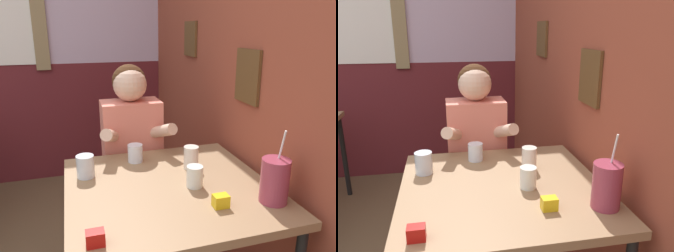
% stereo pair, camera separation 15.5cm
% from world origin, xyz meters
% --- Properties ---
extents(brick_wall_right, '(0.08, 4.26, 2.70)m').
position_xyz_m(brick_wall_right, '(1.42, 1.13, 1.35)').
color(brick_wall_right, brown).
rests_on(brick_wall_right, ground_plane).
extents(back_wall, '(5.78, 0.09, 2.70)m').
position_xyz_m(back_wall, '(-0.01, 2.29, 1.36)').
color(back_wall, silver).
rests_on(back_wall, ground_plane).
extents(main_table, '(0.88, 0.87, 0.75)m').
position_xyz_m(main_table, '(0.92, 0.36, 0.68)').
color(main_table, '#93704C').
rests_on(main_table, ground_plane).
extents(person_seated, '(0.42, 0.40, 1.22)m').
position_xyz_m(person_seated, '(0.86, 0.93, 0.63)').
color(person_seated, '#EA7F6B').
rests_on(person_seated, ground_plane).
extents(cocktail_pitcher, '(0.11, 0.11, 0.30)m').
position_xyz_m(cocktail_pitcher, '(1.27, 0.10, 0.84)').
color(cocktail_pitcher, '#99384C').
rests_on(cocktail_pitcher, main_table).
extents(glass_near_pitcher, '(0.08, 0.08, 0.09)m').
position_xyz_m(glass_near_pitcher, '(0.83, 0.66, 0.79)').
color(glass_near_pitcher, silver).
rests_on(glass_near_pitcher, main_table).
extents(glass_center, '(0.07, 0.07, 0.09)m').
position_xyz_m(glass_center, '(1.02, 0.31, 0.80)').
color(glass_center, silver).
rests_on(glass_center, main_table).
extents(glass_far_side, '(0.07, 0.07, 0.11)m').
position_xyz_m(glass_far_side, '(1.08, 0.50, 0.80)').
color(glass_far_side, silver).
rests_on(glass_far_side, main_table).
extents(glass_by_brick, '(0.08, 0.08, 0.10)m').
position_xyz_m(glass_by_brick, '(0.57, 0.55, 0.80)').
color(glass_by_brick, silver).
rests_on(glass_by_brick, main_table).
extents(condiment_ketchup, '(0.06, 0.04, 0.05)m').
position_xyz_m(condiment_ketchup, '(0.57, 0.03, 0.77)').
color(condiment_ketchup, '#B7140F').
rests_on(condiment_ketchup, main_table).
extents(condiment_mustard, '(0.06, 0.04, 0.05)m').
position_xyz_m(condiment_mustard, '(1.06, 0.12, 0.77)').
color(condiment_mustard, yellow).
rests_on(condiment_mustard, main_table).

